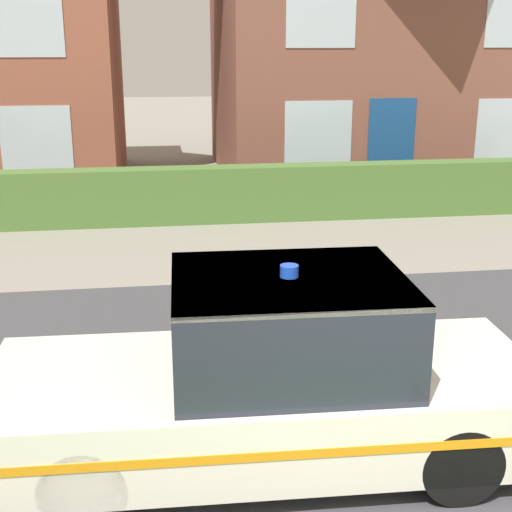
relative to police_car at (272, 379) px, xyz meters
The scene contains 4 objects.
road_strip 1.74m from the police_car, 62.41° to the left, with size 28.00×5.88×0.01m, color #424247.
garden_hedge 7.89m from the police_car, 90.41° to the left, with size 13.94×0.52×1.02m, color #4C7233.
police_car is the anchor object (origin of this frame).
house_right 13.68m from the police_car, 70.02° to the left, with size 7.87×6.59×7.53m.
Camera 1 is at (-1.57, -2.89, 3.27)m, focal length 50.00 mm.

